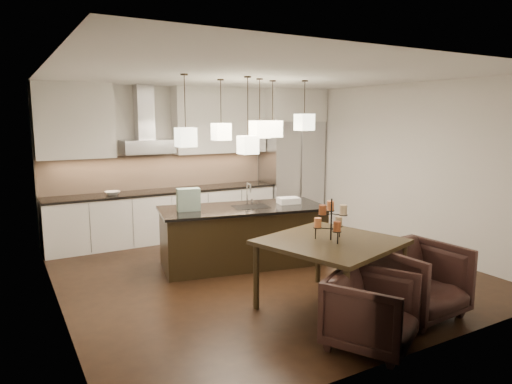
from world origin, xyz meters
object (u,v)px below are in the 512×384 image
armchair_left (371,311)px  dining_table (330,274)px  armchair_right (418,280)px  refrigerator (291,173)px  island_body (243,237)px

armchair_left → dining_table: bearing=47.0°
armchair_left → armchair_right: bearing=-12.5°
armchair_right → dining_table: bearing=135.9°
refrigerator → island_body: bearing=-138.7°
refrigerator → island_body: refrigerator is taller
island_body → dining_table: 1.98m
armchair_left → refrigerator: bearing=35.5°
island_body → dining_table: size_ratio=1.75×
dining_table → armchair_left: size_ratio=1.73×
refrigerator → armchair_right: size_ratio=2.39×
refrigerator → dining_table: bearing=-118.1°
armchair_left → armchair_right: (0.99, 0.29, 0.05)m
refrigerator → armchair_left: 5.40m
island_body → armchair_right: (0.85, -2.62, -0.02)m
refrigerator → dining_table: (-2.08, -3.89, -0.66)m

